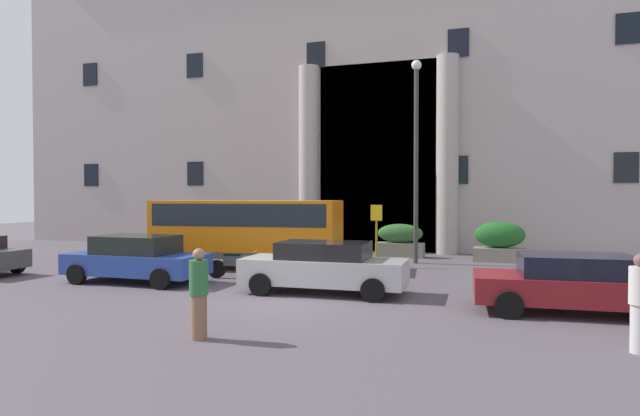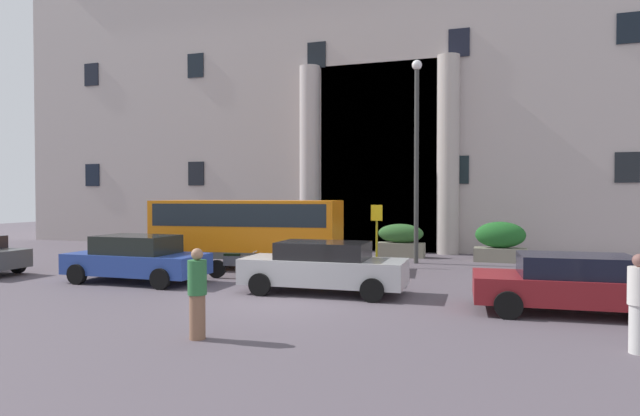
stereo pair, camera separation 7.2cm
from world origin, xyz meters
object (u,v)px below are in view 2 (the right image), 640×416
Objects in this scene: hedge_planter_far_east at (307,238)px; orange_minibus at (248,227)px; parked_sedan_far at (324,267)px; lamppost_plaza_centre at (417,146)px; scooter_by_planter at (236,265)px; pedestrian_man_red_shirt at (639,303)px; parked_coupe_end at (137,258)px; motorcycle_near_kerb at (354,270)px; parked_sedan_second at (575,283)px; pedestrian_man_crossing at (197,293)px; bus_stop_sign at (377,228)px; hedge_planter_west at (401,241)px; hedge_planter_entrance_left at (500,242)px.

orange_minibus is at bearing -97.72° from hedge_planter_far_east.
lamppost_plaza_centre is at bearing 77.11° from parked_sedan_far.
lamppost_plaza_centre is at bearing 23.14° from orange_minibus.
scooter_by_planter is 11.76m from pedestrian_man_red_shirt.
pedestrian_man_red_shirt is (10.47, -5.35, 0.41)m from scooter_by_planter.
motorcycle_near_kerb is (6.60, 1.62, -0.29)m from parked_coupe_end.
orange_minibus reaches higher than motorcycle_near_kerb.
parked_sedan_far is (-6.30, 0.64, 0.04)m from parked_sedan_second.
orange_minibus reaches higher than parked_sedan_far.
motorcycle_near_kerb is 7.00m from pedestrian_man_crossing.
scooter_by_planter is (-9.85, 2.28, -0.25)m from parked_sedan_second.
parked_sedan_second is at bearing -76.52° from pedestrian_man_red_shirt.
pedestrian_man_crossing is (2.76, -6.93, 0.42)m from scooter_by_planter.
parked_sedan_far is 5.35m from pedestrian_man_crossing.
pedestrian_man_red_shirt is (10.61, -12.60, 0.11)m from hedge_planter_far_east.
parked_coupe_end is 2.55× the size of pedestrian_man_red_shirt.
lamppost_plaza_centre is (1.27, 1.56, 3.21)m from bus_stop_sign.
parked_sedan_second is (5.80, -10.07, -0.00)m from hedge_planter_west.
bus_stop_sign is 1.37× the size of pedestrian_man_red_shirt.
orange_minibus is at bearing 65.89° from parked_coupe_end.
parked_sedan_far is (4.34, -4.13, -0.79)m from orange_minibus.
parked_coupe_end is 6.80m from motorcycle_near_kerb.
bus_stop_sign is 1.19× the size of scooter_by_planter.
pedestrian_man_red_shirt reaches higher than parked_sedan_far.
parked_sedan_far is (-4.67, -9.05, -0.05)m from hedge_planter_entrance_left.
lamppost_plaza_centre is (0.97, -1.97, 3.98)m from hedge_planter_west.
scooter_by_planter is (2.60, 1.68, -0.29)m from parked_coupe_end.
hedge_planter_far_east reaches higher than parked_coupe_end.
parked_sedan_second is (1.63, -9.69, -0.09)m from hedge_planter_entrance_left.
bus_stop_sign is at bearing 42.50° from parked_coupe_end.
lamppost_plaza_centre is at bearing -63.83° from hedge_planter_west.
hedge_planter_far_east is 0.36× the size of parked_coupe_end.
scooter_by_planter is at bearing 178.82° from motorcycle_near_kerb.
motorcycle_near_kerb is (4.00, -0.05, -0.00)m from scooter_by_planter.
hedge_planter_entrance_left is 1.20× the size of pedestrian_man_red_shirt.
scooter_by_planter is (-3.55, 1.65, -0.28)m from parked_sedan_far.
hedge_planter_entrance_left is 10.19m from parked_sedan_far.
lamppost_plaza_centre reaches higher than pedestrian_man_red_shirt.
hedge_planter_far_east is 14.48m from pedestrian_man_crossing.
parked_sedan_second is 10.12m from scooter_by_planter.
orange_minibus is 10.08m from pedestrian_man_crossing.
parked_sedan_second is at bearing -60.05° from hedge_planter_west.
orange_minibus is 4.88m from bus_stop_sign.
pedestrian_man_red_shirt is 0.21× the size of lamppost_plaza_centre.
pedestrian_man_crossing is (-1.24, -6.88, 0.42)m from motorcycle_near_kerb.
scooter_by_planter is (-4.06, -7.78, -0.25)m from hedge_planter_west.
lamppost_plaza_centre is at bearing 50.92° from bus_stop_sign.
hedge_planter_far_east is 0.82× the size of motorcycle_near_kerb.
orange_minibus is 7.22m from hedge_planter_west.
hedge_planter_far_east is at bearing 164.33° from lamppost_plaza_centre.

